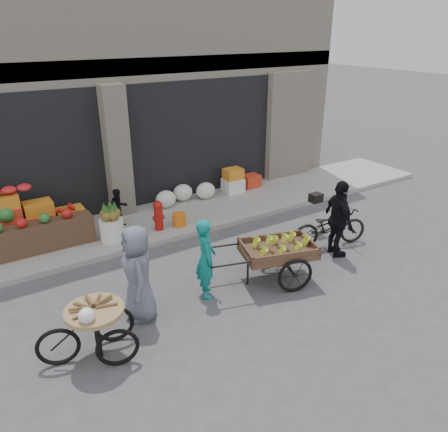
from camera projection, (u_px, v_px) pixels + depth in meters
ground at (229, 317)px, 7.33m from camera, size 80.00×80.00×0.00m
sidewalk at (137, 227)px, 10.48m from camera, size 18.00×2.20×0.12m
building at (74, 69)px, 12.20m from camera, size 14.00×6.45×7.00m
fruit_display at (19, 222)px, 9.24m from camera, size 3.10×1.12×1.24m
pineapple_bin at (112, 230)px, 9.60m from camera, size 0.52×0.52×0.50m
fire_hydrant at (158, 214)px, 10.05m from camera, size 0.22×0.22×0.71m
orange_bucket at (179, 219)px, 10.35m from camera, size 0.32×0.32×0.30m
right_bay_goods at (216, 186)px, 12.09m from camera, size 3.35×0.60×0.70m
seated_person at (119, 208)px, 10.18m from camera, size 0.51×0.43×0.93m
banana_cart at (276, 248)px, 8.12m from camera, size 2.44×1.48×0.95m
vendor_woman at (206, 258)px, 7.66m from camera, size 0.52×0.63×1.49m
tricycle_cart at (95, 325)px, 6.24m from camera, size 1.46×1.02×0.95m
vendor_grey at (138, 273)px, 7.03m from camera, size 0.68×0.90×1.66m
bicycle at (330, 227)px, 9.55m from camera, size 1.81×1.07×0.90m
cyclist at (339, 219)px, 8.99m from camera, size 0.67×1.05×1.66m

